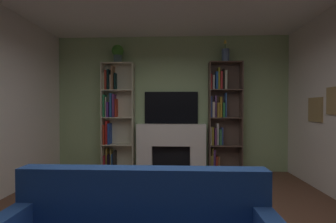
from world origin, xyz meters
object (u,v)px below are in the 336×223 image
object	(u,v)px
bookshelf_right	(221,117)
vase_with_flowers	(225,55)
tv	(171,108)
bookshelf_left	(115,118)
fireplace	(171,147)
potted_plant	(118,53)

from	to	relation	value
bookshelf_right	vase_with_flowers	distance (m)	1.28
tv	vase_with_flowers	world-z (taller)	vase_with_flowers
bookshelf_right	vase_with_flowers	xyz separation A→B (m)	(0.08, -0.05, 1.28)
bookshelf_left	vase_with_flowers	bearing A→B (deg)	-1.35
fireplace	bookshelf_right	world-z (taller)	bookshelf_right
bookshelf_left	potted_plant	xyz separation A→B (m)	(0.08, -0.06, 1.37)
vase_with_flowers	tv	bearing A→B (deg)	173.90
potted_plant	vase_with_flowers	bearing A→B (deg)	0.01
vase_with_flowers	bookshelf_left	bearing A→B (deg)	178.65
tv	bookshelf_right	bearing A→B (deg)	-3.72
tv	fireplace	bearing A→B (deg)	-90.00
potted_plant	vase_with_flowers	distance (m)	2.24
fireplace	tv	world-z (taller)	tv
fireplace	vase_with_flowers	distance (m)	2.21
fireplace	bookshelf_left	size ratio (longest dim) A/B	0.67
tv	bookshelf_right	distance (m)	1.06
tv	vase_with_flowers	size ratio (longest dim) A/B	2.46
potted_plant	tv	bearing A→B (deg)	6.11
bookshelf_right	tv	bearing A→B (deg)	176.28
fireplace	potted_plant	size ratio (longest dim) A/B	4.06
bookshelf_left	bookshelf_right	bearing A→B (deg)	-0.07
fireplace	potted_plant	distance (m)	2.27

